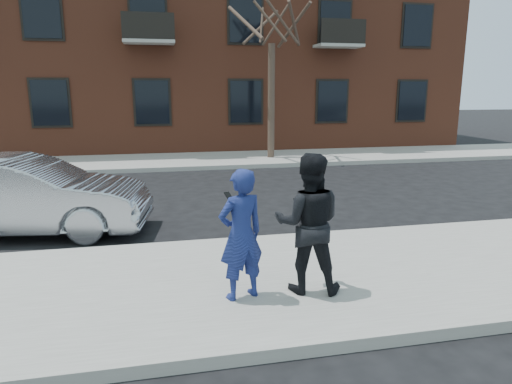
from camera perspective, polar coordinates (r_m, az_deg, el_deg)
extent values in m
plane|color=black|center=(6.57, -13.68, -11.94)|extent=(100.00, 100.00, 0.00)
cube|color=gray|center=(6.31, -13.77, -12.25)|extent=(50.00, 3.50, 0.15)
cube|color=#999691|center=(7.98, -13.46, -6.86)|extent=(50.00, 0.10, 0.15)
cube|color=gray|center=(17.44, -12.88, 3.71)|extent=(50.00, 3.50, 0.15)
cube|color=#999691|center=(15.66, -12.93, 2.72)|extent=(50.00, 0.10, 0.15)
cube|color=brown|center=(24.27, -8.43, 20.37)|extent=(24.00, 10.00, 12.00)
cube|color=black|center=(19.28, -1.27, 11.20)|extent=(1.30, 0.06, 1.70)
cube|color=black|center=(22.01, 18.92, 10.72)|extent=(1.30, 0.06, 1.70)
cube|color=black|center=(19.46, -1.32, 20.66)|extent=(1.30, 0.06, 1.70)
cube|color=black|center=(22.17, 19.54, 18.99)|extent=(1.30, 0.06, 1.70)
cylinder|color=#392A21|center=(17.51, 1.91, 11.21)|extent=(0.26, 0.26, 4.20)
imported|color=#999BA3|center=(9.59, -26.95, -0.47)|extent=(4.70, 2.21, 1.49)
imported|color=navy|center=(5.58, -1.88, -5.36)|extent=(0.69, 0.56, 1.64)
cube|color=black|center=(5.62, -3.45, -0.49)|extent=(0.11, 0.14, 0.08)
imported|color=black|center=(5.81, 6.55, -3.92)|extent=(1.03, 0.90, 1.79)
cube|color=black|center=(5.92, 5.11, -1.19)|extent=(0.09, 0.14, 0.06)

